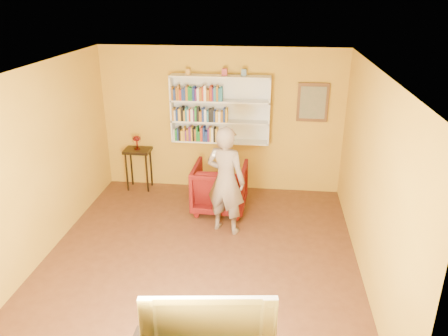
{
  "coord_description": "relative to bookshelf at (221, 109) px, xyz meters",
  "views": [
    {
      "loc": [
        0.96,
        -5.3,
        3.61
      ],
      "look_at": [
        0.26,
        0.75,
        1.12
      ],
      "focal_mm": 35.0,
      "sensor_mm": 36.0,
      "label": 1
    }
  ],
  "objects": [
    {
      "name": "room_shell",
      "position": [
        0.0,
        -2.41,
        -0.58
      ],
      "size": [
        5.3,
        5.8,
        2.88
      ],
      "color": "#492917",
      "rests_on": "ground"
    },
    {
      "name": "bookshelf",
      "position": [
        0.0,
        0.0,
        0.0
      ],
      "size": [
        1.8,
        0.29,
        1.23
      ],
      "color": "white",
      "rests_on": "room_shell"
    },
    {
      "name": "books_row_lower",
      "position": [
        -0.43,
        -0.11,
        -0.46
      ],
      "size": [
        0.82,
        0.19,
        0.27
      ],
      "color": "white",
      "rests_on": "bookshelf"
    },
    {
      "name": "books_row_middle",
      "position": [
        -0.37,
        -0.11,
        -0.09
      ],
      "size": [
        1.0,
        0.19,
        0.26
      ],
      "color": "#A36C20",
      "rests_on": "bookshelf"
    },
    {
      "name": "books_row_upper",
      "position": [
        -0.38,
        -0.11,
        0.3
      ],
      "size": [
        0.91,
        0.19,
        0.27
      ],
      "color": "#9E611C",
      "rests_on": "bookshelf"
    },
    {
      "name": "ornament_left",
      "position": [
        -0.57,
        -0.06,
        0.67
      ],
      "size": [
        0.07,
        0.07,
        0.1
      ],
      "primitive_type": "cube",
      "color": "#C48D38",
      "rests_on": "bookshelf"
    },
    {
      "name": "ornament_centre",
      "position": [
        0.08,
        -0.06,
        0.68
      ],
      "size": [
        0.09,
        0.09,
        0.12
      ],
      "primitive_type": "cube",
      "color": "#9E343E",
      "rests_on": "bookshelf"
    },
    {
      "name": "ornament_right",
      "position": [
        0.42,
        -0.06,
        0.68
      ],
      "size": [
        0.09,
        0.09,
        0.12
      ],
      "primitive_type": "cube",
      "color": "slate",
      "rests_on": "bookshelf"
    },
    {
      "name": "framed_painting",
      "position": [
        1.65,
        0.05,
        0.16
      ],
      "size": [
        0.55,
        0.05,
        0.7
      ],
      "color": "#543218",
      "rests_on": "room_shell"
    },
    {
      "name": "console_table",
      "position": [
        -1.57,
        -0.16,
        -0.93
      ],
      "size": [
        0.49,
        0.38,
        0.81
      ],
      "color": "black",
      "rests_on": "ground"
    },
    {
      "name": "ruby_lustre",
      "position": [
        -1.57,
        -0.16,
        -0.6
      ],
      "size": [
        0.16,
        0.16,
        0.26
      ],
      "color": "maroon",
      "rests_on": "console_table"
    },
    {
      "name": "armchair",
      "position": [
        0.09,
        -0.85,
        -1.17
      ],
      "size": [
        0.92,
        0.95,
        0.84
      ],
      "primitive_type": "imported",
      "rotation": [
        0.0,
        0.0,
        3.11
      ],
      "color": "#490508",
      "rests_on": "ground"
    },
    {
      "name": "person",
      "position": [
        0.27,
        -1.57,
        -0.72
      ],
      "size": [
        0.74,
        0.61,
        1.75
      ],
      "primitive_type": "imported",
      "rotation": [
        0.0,
        0.0,
        2.8
      ],
      "color": "#6E5D50",
      "rests_on": "ground"
    },
    {
      "name": "game_remote",
      "position": [
        0.15,
        -1.92,
        -0.15
      ],
      "size": [
        0.04,
        0.15,
        0.04
      ],
      "primitive_type": "cube",
      "color": "white",
      "rests_on": "person"
    },
    {
      "name": "television",
      "position": [
        0.47,
        -4.66,
        -0.72
      ],
      "size": [
        1.19,
        0.3,
        0.68
      ],
      "primitive_type": "imported",
      "rotation": [
        0.0,
        0.0,
        0.12
      ],
      "color": "black",
      "rests_on": "tv_cabinet"
    }
  ]
}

